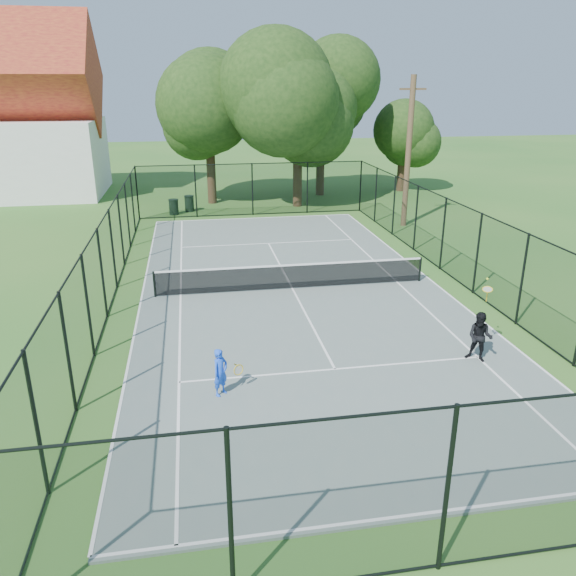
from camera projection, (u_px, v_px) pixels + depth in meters
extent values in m
plane|color=#2B6422|center=(292.00, 290.00, 20.96)|extent=(120.00, 120.00, 0.00)
cube|color=slate|center=(292.00, 289.00, 20.95)|extent=(11.00, 24.00, 0.06)
cylinder|color=black|center=(154.00, 284.00, 19.97)|extent=(0.08, 0.08, 0.95)
cylinder|color=black|center=(420.00, 269.00, 21.58)|extent=(0.08, 0.08, 0.95)
cube|color=black|center=(292.00, 276.00, 20.78)|extent=(10.00, 0.03, 0.88)
cube|color=white|center=(292.00, 265.00, 20.62)|extent=(10.00, 0.05, 0.06)
cylinder|color=#332114|center=(211.00, 176.00, 35.71)|extent=(0.56, 0.56, 3.43)
sphere|color=#173210|center=(209.00, 123.00, 34.60)|extent=(6.19, 6.19, 6.19)
cylinder|color=#332114|center=(297.00, 176.00, 34.77)|extent=(0.56, 0.56, 3.75)
sphere|color=#173210|center=(298.00, 116.00, 33.55)|extent=(6.72, 6.72, 6.72)
cylinder|color=#332114|center=(320.00, 164.00, 38.25)|extent=(0.56, 0.56, 4.23)
sphere|color=#173210|center=(321.00, 105.00, 36.95)|extent=(6.72, 6.72, 6.72)
cylinder|color=#332114|center=(401.00, 174.00, 40.05)|extent=(0.56, 0.56, 2.42)
sphere|color=#173210|center=(403.00, 141.00, 39.27)|extent=(4.22, 4.22, 4.22)
cylinder|color=black|center=(174.00, 207.00, 32.92)|extent=(0.54, 0.54, 0.86)
cylinder|color=black|center=(173.00, 200.00, 32.76)|extent=(0.58, 0.58, 0.05)
cylinder|color=black|center=(189.00, 204.00, 33.74)|extent=(0.54, 0.54, 0.91)
cylinder|color=black|center=(189.00, 196.00, 33.58)|extent=(0.58, 0.58, 0.05)
cylinder|color=#4C3823|center=(408.00, 153.00, 29.22)|extent=(0.30, 0.30, 7.70)
cube|color=#4C3823|center=(413.00, 89.00, 28.14)|extent=(1.40, 0.10, 0.10)
imported|color=blue|center=(220.00, 372.00, 13.61)|extent=(0.52, 0.51, 1.21)
torus|color=gold|center=(238.00, 370.00, 13.84)|extent=(0.27, 0.18, 0.29)
cylinder|color=silver|center=(238.00, 370.00, 13.84)|extent=(0.23, 0.15, 0.25)
imported|color=black|center=(480.00, 337.00, 15.26)|extent=(0.87, 0.85, 1.41)
torus|color=gold|center=(488.00, 289.00, 15.20)|extent=(0.30, 0.28, 0.14)
cylinder|color=silver|center=(488.00, 289.00, 15.20)|extent=(0.26, 0.24, 0.11)
sphere|color=#CCE526|center=(487.00, 279.00, 15.38)|extent=(0.07, 0.07, 0.07)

